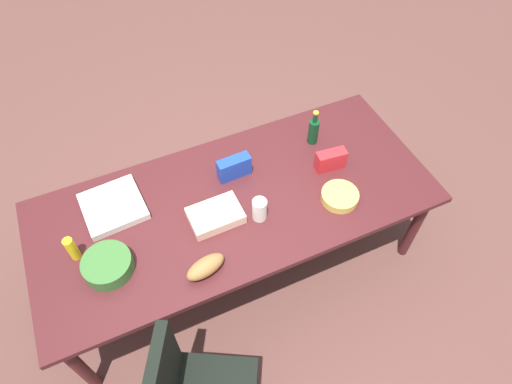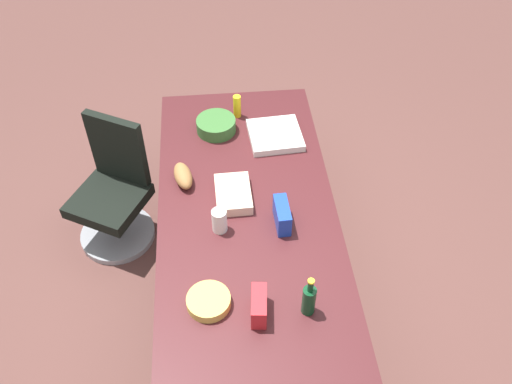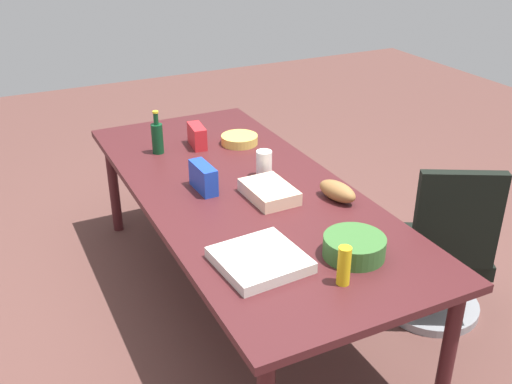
% 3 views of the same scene
% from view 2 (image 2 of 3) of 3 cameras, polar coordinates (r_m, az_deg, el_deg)
% --- Properties ---
extents(ground_plane, '(10.00, 10.00, 0.00)m').
position_cam_2_polar(ground_plane, '(4.00, -0.72, -9.67)').
color(ground_plane, brown).
extents(conference_table, '(2.56, 1.11, 0.76)m').
position_cam_2_polar(conference_table, '(3.45, -0.83, -3.15)').
color(conference_table, '#451A1C').
rests_on(conference_table, ground).
extents(office_chair, '(0.65, 0.65, 0.99)m').
position_cam_2_polar(office_chair, '(4.17, -14.42, -0.62)').
color(office_chair, gray).
rests_on(office_chair, ground).
extents(chip_bag_red, '(0.21, 0.10, 0.14)m').
position_cam_2_polar(chip_bag_red, '(2.93, 0.27, -11.66)').
color(chip_bag_red, red).
rests_on(chip_bag_red, conference_table).
extents(mayo_jar, '(0.09, 0.09, 0.16)m').
position_cam_2_polar(mayo_jar, '(3.28, -3.79, -2.96)').
color(mayo_jar, white).
rests_on(mayo_jar, conference_table).
extents(bread_loaf, '(0.26, 0.16, 0.10)m').
position_cam_2_polar(bread_loaf, '(3.61, -7.53, 1.67)').
color(bread_loaf, olive).
rests_on(bread_loaf, conference_table).
extents(sheet_cake, '(0.32, 0.23, 0.07)m').
position_cam_2_polar(sheet_cake, '(3.48, -2.36, -0.21)').
color(sheet_cake, beige).
rests_on(sheet_cake, conference_table).
extents(wine_bottle, '(0.08, 0.08, 0.27)m').
position_cam_2_polar(wine_bottle, '(2.92, 5.48, -10.97)').
color(wine_bottle, '#0E3D1F').
rests_on(wine_bottle, conference_table).
extents(chip_bowl, '(0.29, 0.29, 0.06)m').
position_cam_2_polar(chip_bowl, '(3.01, -4.91, -11.17)').
color(chip_bowl, '#D8B550').
rests_on(chip_bowl, conference_table).
extents(pizza_box, '(0.38, 0.38, 0.05)m').
position_cam_2_polar(pizza_box, '(3.92, 1.98, 5.88)').
color(pizza_box, silver).
rests_on(pizza_box, conference_table).
extents(chip_bag_blue, '(0.22, 0.09, 0.15)m').
position_cam_2_polar(chip_bag_blue, '(3.31, 2.71, -2.39)').
color(chip_bag_blue, '#1B3FB4').
rests_on(chip_bag_blue, conference_table).
extents(salad_bowl, '(0.32, 0.32, 0.10)m').
position_cam_2_polar(salad_bowl, '(3.97, -4.14, 6.87)').
color(salad_bowl, '#36672E').
rests_on(salad_bowl, conference_table).
extents(mustard_bottle, '(0.07, 0.07, 0.17)m').
position_cam_2_polar(mustard_bottle, '(4.07, -1.96, 8.83)').
color(mustard_bottle, yellow).
rests_on(mustard_bottle, conference_table).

